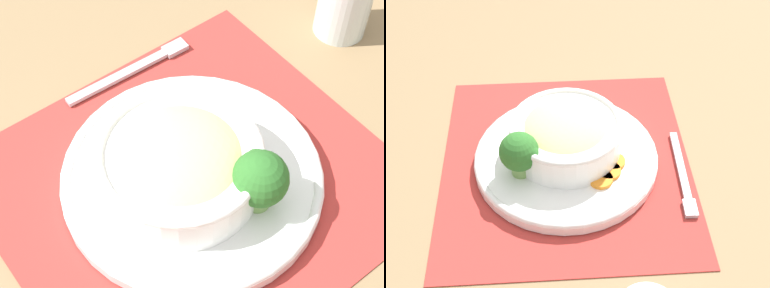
{
  "view_description": "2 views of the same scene",
  "coord_description": "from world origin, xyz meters",
  "views": [
    {
      "loc": [
        0.34,
        -0.23,
        0.63
      ],
      "look_at": [
        -0.02,
        0.01,
        0.05
      ],
      "focal_mm": 60.0,
      "sensor_mm": 36.0,
      "label": 1
    },
    {
      "loc": [
        -0.02,
        0.61,
        0.65
      ],
      "look_at": [
        -0.02,
        0.01,
        0.05
      ],
      "focal_mm": 50.0,
      "sensor_mm": 36.0,
      "label": 2
    }
  ],
  "objects": [
    {
      "name": "plate",
      "position": [
        0.0,
        0.0,
        0.02
      ],
      "size": [
        0.3,
        0.3,
        0.02
      ],
      "color": "white",
      "rests_on": "placemat"
    },
    {
      "name": "bowl",
      "position": [
        -0.0,
        -0.02,
        0.05
      ],
      "size": [
        0.18,
        0.18,
        0.07
      ],
      "color": "white",
      "rests_on": "plate"
    },
    {
      "name": "carrot_slice_far",
      "position": [
        -0.08,
        0.02,
        0.02
      ],
      "size": [
        0.04,
        0.04,
        0.01
      ],
      "color": "orange",
      "rests_on": "plate"
    },
    {
      "name": "carrot_slice_near",
      "position": [
        -0.06,
        0.06,
        0.02
      ],
      "size": [
        0.04,
        0.04,
        0.01
      ],
      "color": "orange",
      "rests_on": "plate"
    },
    {
      "name": "placemat",
      "position": [
        0.0,
        0.0,
        0.0
      ],
      "size": [
        0.44,
        0.47,
        0.0
      ],
      "color": "#B2332D",
      "rests_on": "ground_plane"
    },
    {
      "name": "ground_plane",
      "position": [
        0.0,
        0.0,
        0.0
      ],
      "size": [
        4.0,
        4.0,
        0.0
      ],
      "primitive_type": "plane",
      "color": "#8C704C"
    },
    {
      "name": "fork",
      "position": [
        -0.19,
        0.04,
        0.01
      ],
      "size": [
        0.02,
        0.18,
        0.01
      ],
      "rotation": [
        0.0,
        0.0,
        0.04
      ],
      "color": "#B7B7BC",
      "rests_on": "placemat"
    },
    {
      "name": "broccoli_floret",
      "position": [
        0.07,
        0.04,
        0.06
      ],
      "size": [
        0.06,
        0.06,
        0.08
      ],
      "color": "#759E51",
      "rests_on": "plate"
    },
    {
      "name": "carrot_slice_middle",
      "position": [
        -0.07,
        0.04,
        0.02
      ],
      "size": [
        0.04,
        0.04,
        0.01
      ],
      "color": "orange",
      "rests_on": "plate"
    }
  ]
}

